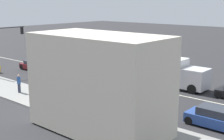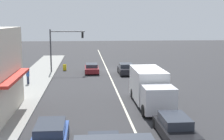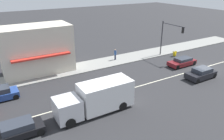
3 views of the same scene
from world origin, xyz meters
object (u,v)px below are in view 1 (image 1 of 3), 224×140
Objects in this scene: delivery_truck at (169,72)px; sedan_dark at (69,62)px; pedestrian at (19,83)px; sedan_maroon at (35,66)px; coupe_blue at (220,119)px; traffic_signal_main at (1,42)px.

sedan_dark is at bearing -90.00° from delivery_truck.
sedan_maroon is (-7.00, -7.25, -0.43)m from pedestrian.
delivery_truck is 1.65× the size of coupe_blue.
traffic_signal_main is 0.75× the size of delivery_truck.
sedan_maroon is at bearing -133.99° from pedestrian.
traffic_signal_main is 19.00m from delivery_truck.
pedestrian is 0.42× the size of sedan_dark.
sedan_maroon is at bearing -17.32° from sedan_dark.
sedan_maroon is at bearing -74.85° from delivery_truck.
sedan_dark is 24.18m from coupe_blue.
coupe_blue reaches higher than sedan_dark.
traffic_signal_main is 1.23× the size of coupe_blue.
traffic_signal_main is at bearing -9.45° from sedan_maroon.
pedestrian is at bearing -38.30° from delivery_truck.
pedestrian is at bearing 68.75° from traffic_signal_main.
sedan_dark is at bearing 166.32° from traffic_signal_main.
coupe_blue is (-4.20, 17.21, -0.37)m from pedestrian.
sedan_dark is (-8.32, 2.03, -3.25)m from traffic_signal_main.
sedan_dark is at bearing 162.68° from sedan_maroon.
pedestrian is 0.37× the size of coupe_blue.
traffic_signal_main is 25.35m from coupe_blue.
sedan_dark is (0.00, -14.87, -0.81)m from delivery_truck.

